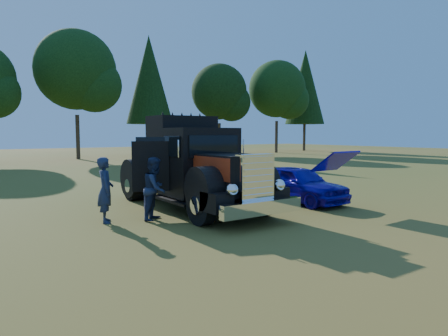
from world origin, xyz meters
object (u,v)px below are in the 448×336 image
spectator_far (155,188)px  hotrod_coupe (298,184)px  diamond_t_truck (195,169)px  spectator_near (105,190)px

spectator_far → hotrod_coupe: bearing=-47.2°
diamond_t_truck → spectator_near: (-3.01, -0.30, -0.38)m
hotrod_coupe → spectator_near: bearing=174.4°
spectator_near → spectator_far: (1.27, -0.43, -0.01)m
hotrod_coupe → spectator_far: bearing=177.6°
spectator_far → diamond_t_truck: bearing=-21.9°
spectator_near → spectator_far: size_ratio=1.01×
diamond_t_truck → spectator_near: bearing=-174.2°
hotrod_coupe → spectator_near: size_ratio=2.30×
diamond_t_truck → spectator_far: bearing=-157.1°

